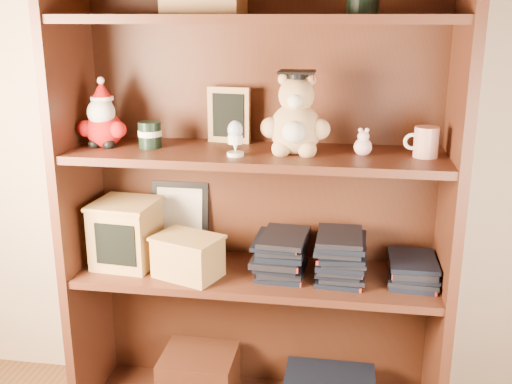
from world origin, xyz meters
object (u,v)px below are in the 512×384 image
(grad_teddy_bear, at_px, (296,122))
(treats_box, at_px, (126,233))
(teacher_mug, at_px, (425,142))
(bookcase, at_px, (258,200))

(grad_teddy_bear, relative_size, treats_box, 1.16)
(teacher_mug, xyz_separation_m, treats_box, (-0.93, -0.00, -0.33))
(grad_teddy_bear, relative_size, teacher_mug, 2.50)
(teacher_mug, bearing_deg, bookcase, 174.23)
(grad_teddy_bear, bearing_deg, treats_box, 179.31)
(grad_teddy_bear, distance_m, teacher_mug, 0.38)
(bookcase, height_order, treats_box, bookcase)
(grad_teddy_bear, distance_m, treats_box, 0.67)
(grad_teddy_bear, bearing_deg, teacher_mug, 1.15)
(bookcase, distance_m, grad_teddy_bear, 0.30)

